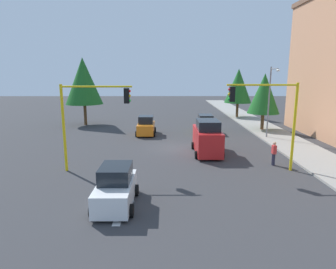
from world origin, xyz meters
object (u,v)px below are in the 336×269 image
traffic_signal_near_right (91,111)px  tree_opposite_side (83,81)px  car_orange (146,126)px  car_white (116,188)px  street_lamp_curbside (271,95)px  tree_roadside_mid (264,94)px  car_yellow (205,124)px  tree_roadside_far (238,86)px  traffic_signal_near_left (268,109)px  delivery_van_red (207,138)px  pedestrian_crossing (274,153)px

traffic_signal_near_right → tree_opposite_side: bearing=-163.6°
car_orange → car_white: 17.21m
street_lamp_curbside → tree_roadside_mid: street_lamp_curbside is taller
car_yellow → tree_roadside_far: bearing=151.0°
traffic_signal_near_left → car_orange: 15.10m
traffic_signal_near_right → car_white: size_ratio=1.48×
street_lamp_curbside → car_orange: size_ratio=1.92×
street_lamp_curbside → tree_opposite_side: (-8.39, -20.20, 1.10)m
tree_opposite_side → car_orange: (6.08, 8.02, -4.55)m
traffic_signal_near_left → car_yellow: (-13.07, -2.29, -3.21)m
traffic_signal_near_right → car_yellow: (-13.07, 9.13, -3.15)m
delivery_van_red → car_yellow: delivery_van_red is taller
tree_opposite_side → car_yellow: 15.91m
tree_opposite_side → pedestrian_crossing: size_ratio=4.87×
car_orange → tree_roadside_far: bearing=134.1°
street_lamp_curbside → pedestrian_crossing: street_lamp_curbside is taller
traffic_signal_near_right → tree_roadside_mid: bearing=131.7°
traffic_signal_near_right → tree_opposite_side: 18.82m
tree_roadside_mid → pedestrian_crossing: 13.69m
street_lamp_curbside → tree_opposite_side: size_ratio=0.84×
delivery_van_red → pedestrian_crossing: 5.31m
tree_roadside_mid → tree_opposite_side: tree_opposite_side is taller
traffic_signal_near_right → pedestrian_crossing: (-1.11, 12.43, -3.13)m
traffic_signal_near_right → car_orange: size_ratio=1.57×
tree_opposite_side → car_orange: size_ratio=2.28×
tree_roadside_mid → car_orange: size_ratio=1.76×
traffic_signal_near_right → car_white: (5.29, 2.39, -3.15)m
traffic_signal_near_left → delivery_van_red: bearing=-142.4°
traffic_signal_near_left → car_yellow: size_ratio=1.46×
car_yellow → pedestrian_crossing: (11.96, 3.29, 0.01)m
traffic_signal_near_right → car_yellow: size_ratio=1.43×
traffic_signal_near_left → street_lamp_curbside: street_lamp_curbside is taller
car_orange → car_yellow: size_ratio=0.91×
traffic_signal_near_left → street_lamp_curbside: (-9.61, 3.48, 0.24)m
traffic_signal_near_right → tree_roadside_mid: tree_roadside_mid is taller
pedestrian_crossing → street_lamp_curbside: bearing=163.8°
tree_roadside_mid → delivery_van_red: size_ratio=1.33×
tree_roadside_far → tree_roadside_mid: size_ratio=1.10×
car_white → street_lamp_curbside: bearing=140.0°
street_lamp_curbside → car_yellow: size_ratio=1.75×
pedestrian_crossing → tree_roadside_mid: bearing=165.7°
tree_opposite_side → pedestrian_crossing: (16.89, 17.72, -4.54)m
car_orange → pedestrian_crossing: car_orange is taller
street_lamp_curbside → delivery_van_red: 9.15m
traffic_signal_near_left → tree_roadside_far: 24.30m
car_orange → car_yellow: same height
traffic_signal_near_right → car_yellow: traffic_signal_near_right is taller
delivery_van_red → car_yellow: 8.88m
traffic_signal_near_left → tree_opposite_side: size_ratio=0.70×
traffic_signal_near_left → tree_opposite_side: tree_opposite_side is taller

